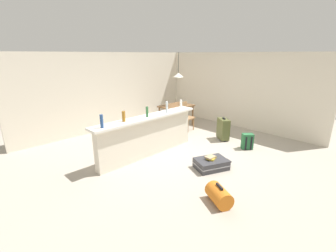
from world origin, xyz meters
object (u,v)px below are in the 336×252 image
(dining_table, at_px, (176,108))
(suitcase_flat_charcoal, at_px, (211,164))
(bottle_blue, at_px, (102,121))
(duffel_bag_orange, at_px, (219,195))
(suitcase_upright_olive, at_px, (223,129))
(bottle_white, at_px, (181,104))
(bottle_amber, at_px, (124,116))
(dining_chair_near_partition, at_px, (185,115))
(book_stack, at_px, (211,158))
(bottle_green, at_px, (147,112))
(backpack_green, at_px, (247,142))
(bottle_clear, at_px, (167,107))
(pendant_lamp, at_px, (178,75))

(dining_table, bearing_deg, suitcase_flat_charcoal, -122.90)
(bottle_blue, xyz_separation_m, duffel_bag_orange, (0.80, -2.32, -0.99))
(suitcase_upright_olive, xyz_separation_m, duffel_bag_orange, (-2.72, -1.66, -0.18))
(suitcase_upright_olive, bearing_deg, bottle_white, 142.11)
(bottle_amber, height_order, dining_chair_near_partition, bottle_amber)
(dining_table, xyz_separation_m, suitcase_flat_charcoal, (-1.78, -2.74, -0.54))
(bottle_white, distance_m, book_stack, 1.96)
(bottle_amber, xyz_separation_m, bottle_green, (0.62, -0.06, 0.01))
(bottle_white, distance_m, suitcase_flat_charcoal, 2.05)
(duffel_bag_orange, distance_m, book_stack, 1.28)
(backpack_green, xyz_separation_m, book_stack, (-1.62, 0.03, 0.05))
(bottle_clear, bearing_deg, duffel_bag_orange, -113.97)
(dining_chair_near_partition, bearing_deg, duffel_bag_orange, -130.54)
(duffel_bag_orange, bearing_deg, dining_chair_near_partition, 49.46)
(bottle_blue, relative_size, bottle_green, 1.11)
(backpack_green, height_order, book_stack, backpack_green)
(bottle_white, height_order, duffel_bag_orange, bottle_white)
(bottle_clear, relative_size, backpack_green, 0.69)
(bottle_white, relative_size, dining_chair_near_partition, 0.24)
(bottle_white, height_order, dining_chair_near_partition, bottle_white)
(bottle_green, bearing_deg, bottle_clear, -3.51)
(suitcase_upright_olive, bearing_deg, suitcase_flat_charcoal, -154.76)
(dining_chair_near_partition, relative_size, duffel_bag_orange, 1.65)
(bottle_blue, relative_size, suitcase_flat_charcoal, 0.31)
(suitcase_flat_charcoal, height_order, book_stack, book_stack)
(suitcase_flat_charcoal, bearing_deg, dining_chair_near_partition, 53.33)
(pendant_lamp, relative_size, backpack_green, 2.01)
(bottle_amber, distance_m, suitcase_upright_olive, 3.13)
(bottle_blue, relative_size, backpack_green, 0.66)
(suitcase_flat_charcoal, height_order, backpack_green, backpack_green)
(bottle_clear, height_order, bottle_white, bottle_clear)
(dining_table, xyz_separation_m, dining_chair_near_partition, (-0.10, -0.50, -0.13))
(bottle_clear, xyz_separation_m, pendant_lamp, (1.79, 1.27, 0.62))
(bottle_green, relative_size, dining_chair_near_partition, 0.27)
(suitcase_flat_charcoal, xyz_separation_m, duffel_bag_orange, (-0.95, -0.82, 0.04))
(bottle_white, height_order, backpack_green, bottle_white)
(dining_table, relative_size, backpack_green, 2.62)
(bottle_white, bearing_deg, duffel_bag_orange, -125.07)
(book_stack, bearing_deg, backpack_green, -1.19)
(suitcase_flat_charcoal, bearing_deg, dining_table, 57.10)
(bottle_blue, bearing_deg, backpack_green, -24.09)
(bottle_blue, distance_m, backpack_green, 3.81)
(bottle_amber, relative_size, book_stack, 0.87)
(bottle_green, xyz_separation_m, backpack_green, (2.17, -1.52, -0.93))
(bottle_blue, xyz_separation_m, bottle_clear, (1.82, -0.03, 0.01))
(bottle_green, bearing_deg, bottle_amber, 174.21)
(dining_table, bearing_deg, suitcase_upright_olive, -90.34)
(pendant_lamp, relative_size, book_stack, 3.14)
(bottle_white, bearing_deg, backpack_green, -62.05)
(duffel_bag_orange, bearing_deg, suitcase_flat_charcoal, 40.82)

